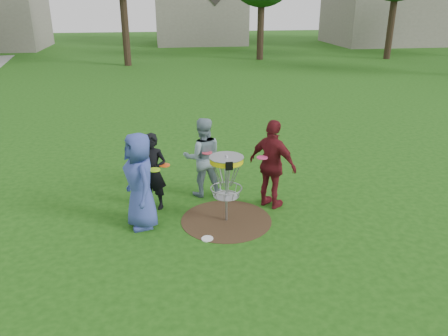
{
  "coord_description": "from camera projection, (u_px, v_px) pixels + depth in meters",
  "views": [
    {
      "loc": [
        -1.2,
        -7.58,
        4.15
      ],
      "look_at": [
        0.0,
        0.3,
        1.0
      ],
      "focal_mm": 35.0,
      "sensor_mm": 36.0,
      "label": 1
    }
  ],
  "objects": [
    {
      "name": "player_maroon",
      "position": [
        273.0,
        165.0,
        8.91
      ],
      "size": [
        1.07,
        1.13,
        1.88
      ],
      "primitive_type": "imported",
      "rotation": [
        0.0,
        0.0,
        2.3
      ],
      "color": "maroon",
      "rests_on": "ground"
    },
    {
      "name": "disc_on_grass",
      "position": [
        207.0,
        239.0,
        7.99
      ],
      "size": [
        0.22,
        0.22,
        0.02
      ],
      "primitive_type": "cylinder",
      "color": "white",
      "rests_on": "ground"
    },
    {
      "name": "player_black",
      "position": [
        153.0,
        172.0,
        8.91
      ],
      "size": [
        0.69,
        0.58,
        1.61
      ],
      "primitive_type": "imported",
      "rotation": [
        0.0,
        0.0,
        -0.39
      ],
      "color": "black",
      "rests_on": "ground"
    },
    {
      "name": "player_blue",
      "position": [
        140.0,
        181.0,
        8.14
      ],
      "size": [
        0.86,
        1.06,
        1.87
      ],
      "primitive_type": "imported",
      "rotation": [
        0.0,
        0.0,
        -1.24
      ],
      "color": "#374799",
      "rests_on": "ground"
    },
    {
      "name": "dirt_patch",
      "position": [
        226.0,
        220.0,
        8.66
      ],
      "size": [
        1.8,
        1.8,
        0.01
      ],
      "primitive_type": "cylinder",
      "color": "#47331E",
      "rests_on": "ground"
    },
    {
      "name": "disc_golf_basket",
      "position": [
        226.0,
        173.0,
        8.29
      ],
      "size": [
        0.66,
        0.67,
        1.38
      ],
      "color": "#9EA0A5",
      "rests_on": "ground"
    },
    {
      "name": "player_grey",
      "position": [
        203.0,
        157.0,
        9.49
      ],
      "size": [
        0.87,
        0.68,
        1.76
      ],
      "primitive_type": "imported",
      "rotation": [
        0.0,
        0.0,
        3.16
      ],
      "color": "#7B939F",
      "rests_on": "ground"
    },
    {
      "name": "held_discs",
      "position": [
        198.0,
        161.0,
        8.68
      ],
      "size": [
        2.35,
        1.2,
        0.18
      ],
      "color": "#96D717",
      "rests_on": "ground"
    },
    {
      "name": "ground",
      "position": [
        226.0,
        220.0,
        8.67
      ],
      "size": [
        100.0,
        100.0,
        0.0
      ],
      "primitive_type": "plane",
      "color": "#19470F",
      "rests_on": "ground"
    }
  ]
}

